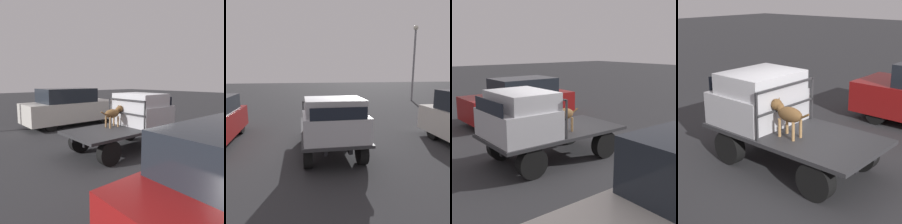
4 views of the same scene
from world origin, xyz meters
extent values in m
plane|color=#2D2D30|center=(0.00, 0.00, 0.00)|extent=(80.00, 80.00, 0.00)
cylinder|color=black|center=(1.13, 0.76, 0.36)|extent=(0.72, 0.24, 0.72)
cylinder|color=black|center=(1.13, -0.76, 0.36)|extent=(0.72, 0.24, 0.72)
cylinder|color=black|center=(-1.13, 0.76, 0.36)|extent=(0.72, 0.24, 0.72)
cylinder|color=black|center=(-1.13, -0.76, 0.36)|extent=(0.72, 0.24, 0.72)
cube|color=black|center=(0.00, 0.32, 0.61)|extent=(3.36, 0.10, 0.18)
cube|color=black|center=(0.00, -0.32, 0.61)|extent=(3.36, 0.10, 0.18)
cube|color=#2D2D30|center=(0.00, 0.00, 0.74)|extent=(3.65, 1.85, 0.08)
cube|color=#B7B7BC|center=(1.03, 0.00, 1.12)|extent=(1.50, 1.73, 0.69)
cube|color=#B7B7BC|center=(0.92, 0.00, 1.67)|extent=(1.27, 1.59, 0.42)
cube|color=black|center=(1.76, 0.00, 1.61)|extent=(0.02, 1.42, 0.32)
cube|color=#2D2D30|center=(0.21, 0.84, 1.25)|extent=(0.04, 0.04, 0.94)
cube|color=#2D2D30|center=(0.21, -0.84, 1.25)|extent=(0.04, 0.04, 0.94)
cube|color=#2D2D30|center=(0.21, 0.00, 1.70)|extent=(0.04, 1.69, 0.04)
cube|color=#2D2D30|center=(0.21, 0.00, 1.25)|extent=(0.04, 1.69, 0.04)
cylinder|color=#9E7547|center=(0.04, 0.41, 0.96)|extent=(0.06, 0.06, 0.37)
cylinder|color=#9E7547|center=(0.04, 0.19, 0.96)|extent=(0.06, 0.06, 0.37)
cylinder|color=#9E7547|center=(-0.31, 0.41, 0.96)|extent=(0.06, 0.06, 0.37)
cylinder|color=#9E7547|center=(-0.31, 0.19, 0.96)|extent=(0.06, 0.06, 0.37)
ellipsoid|color=brown|center=(-0.14, 0.30, 1.24)|extent=(0.56, 0.29, 0.29)
sphere|color=#9E7547|center=(0.02, 0.30, 1.19)|extent=(0.13, 0.13, 0.13)
cylinder|color=brown|center=(0.10, 0.30, 1.32)|extent=(0.21, 0.16, 0.20)
sphere|color=brown|center=(0.21, 0.30, 1.37)|extent=(0.23, 0.23, 0.23)
cone|color=#9E7547|center=(0.31, 0.30, 1.36)|extent=(0.12, 0.12, 0.12)
cone|color=brown|center=(0.20, 0.36, 1.47)|extent=(0.06, 0.08, 0.10)
cone|color=brown|center=(0.20, 0.23, 1.47)|extent=(0.06, 0.08, 0.10)
cylinder|color=brown|center=(-0.48, 0.30, 1.27)|extent=(0.24, 0.04, 0.16)
cylinder|color=black|center=(-0.02, -3.46, 0.30)|extent=(0.60, 0.20, 0.60)
cylinder|color=black|center=(-0.02, -4.91, 0.30)|extent=(0.60, 0.20, 0.60)
cylinder|color=black|center=(-2.68, -3.46, 0.30)|extent=(0.60, 0.20, 0.60)
cylinder|color=black|center=(-2.68, -4.91, 0.30)|extent=(0.60, 0.20, 0.60)
cube|color=maroon|center=(-1.35, -4.18, 0.68)|extent=(4.29, 1.73, 0.84)
cube|color=#1E232B|center=(-1.57, -4.18, 1.40)|extent=(2.36, 1.56, 0.61)
camera|label=1|loc=(-4.78, -5.23, 2.32)|focal=35.00mm
camera|label=2|loc=(6.82, -0.89, 2.65)|focal=35.00mm
camera|label=3|loc=(4.59, 6.42, 2.93)|focal=50.00mm
camera|label=4|loc=(-4.57, 5.44, 3.49)|focal=60.00mm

